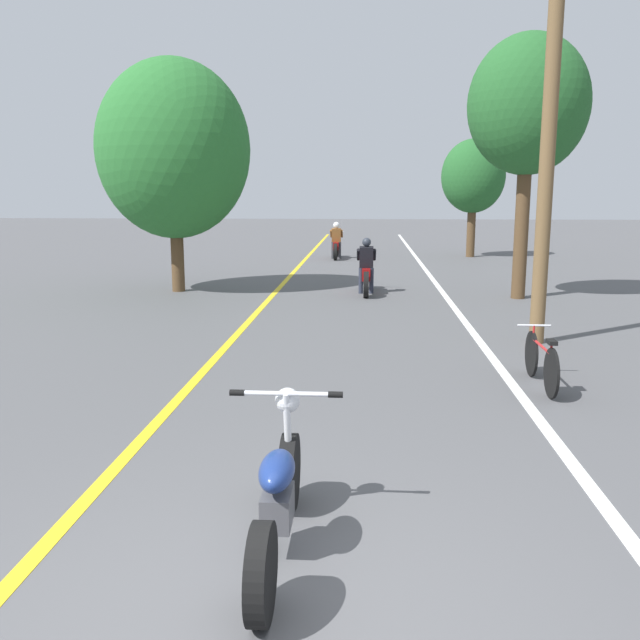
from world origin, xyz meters
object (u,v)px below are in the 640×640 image
at_px(motorcycle_foreground, 278,495).
at_px(bicycle_parked, 541,361).
at_px(utility_pole, 549,124).
at_px(roadside_tree_right_near, 528,107).
at_px(roadside_tree_left, 173,150).
at_px(motorcycle_rider_lead, 366,272).
at_px(motorcycle_rider_far, 336,245).
at_px(roadside_tree_right_far, 473,177).

bearing_deg(motorcycle_foreground, bicycle_parked, 56.38).
distance_m(utility_pole, roadside_tree_right_near, 4.99).
xyz_separation_m(roadside_tree_left, motorcycle_rider_lead, (4.74, -0.02, -2.97)).
bearing_deg(roadside_tree_right_near, motorcycle_rider_lead, 170.65).
height_order(utility_pole, motorcycle_foreground, utility_pole).
bearing_deg(motorcycle_rider_far, motorcycle_foreground, -88.56).
distance_m(utility_pole, roadside_tree_left, 9.34).
xyz_separation_m(utility_pole, roadside_tree_right_near, (0.75, 4.86, 0.84)).
xyz_separation_m(utility_pole, motorcycle_rider_far, (-3.97, 14.29, -2.99)).
relative_size(motorcycle_rider_lead, bicycle_parked, 1.30).
bearing_deg(roadside_tree_right_near, utility_pole, -98.73).
height_order(roadside_tree_right_near, motorcycle_rider_far, roadside_tree_right_near).
xyz_separation_m(roadside_tree_right_near, motorcycle_rider_lead, (-3.58, 0.59, -3.84)).
bearing_deg(motorcycle_rider_lead, roadside_tree_right_near, -9.35).
xyz_separation_m(roadside_tree_left, bicycle_parked, (6.99, -8.09, -3.15)).
height_order(roadside_tree_right_far, bicycle_parked, roadside_tree_right_far).
distance_m(utility_pole, motorcycle_foreground, 8.32).
distance_m(utility_pole, roadside_tree_right_far, 15.37).
distance_m(motorcycle_rider_lead, bicycle_parked, 8.38).
bearing_deg(motorcycle_foreground, roadside_tree_right_near, 70.44).
bearing_deg(motorcycle_foreground, roadside_tree_right_far, 78.27).
xyz_separation_m(utility_pole, motorcycle_foreground, (-3.44, -6.91, -3.10)).
bearing_deg(roadside_tree_left, motorcycle_foreground, -71.51).
relative_size(roadside_tree_right_near, motorcycle_rider_lead, 2.81).
relative_size(utility_pole, motorcycle_rider_far, 3.45).
xyz_separation_m(roadside_tree_right_far, motorcycle_foreground, (-4.62, -22.23, -2.62)).
bearing_deg(utility_pole, motorcycle_foreground, -116.44).
height_order(utility_pole, roadside_tree_right_far, utility_pole).
distance_m(motorcycle_foreground, bicycle_parked, 5.15).
relative_size(utility_pole, motorcycle_rider_lead, 3.23).
height_order(motorcycle_rider_lead, bicycle_parked, motorcycle_rider_lead).
height_order(roadside_tree_right_near, motorcycle_rider_lead, roadside_tree_right_near).
height_order(utility_pole, roadside_tree_right_near, utility_pole).
bearing_deg(roadside_tree_left, utility_pole, -35.83).
relative_size(motorcycle_foreground, motorcycle_rider_far, 1.04).
height_order(motorcycle_foreground, bicycle_parked, motorcycle_foreground).
distance_m(utility_pole, motorcycle_rider_far, 15.13).
bearing_deg(motorcycle_rider_lead, roadside_tree_left, 179.75).
relative_size(utility_pole, roadside_tree_left, 1.21).
relative_size(roadside_tree_right_far, motorcycle_rider_lead, 2.10).
bearing_deg(bicycle_parked, roadside_tree_right_near, 79.91).
bearing_deg(bicycle_parked, utility_pole, 77.41).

